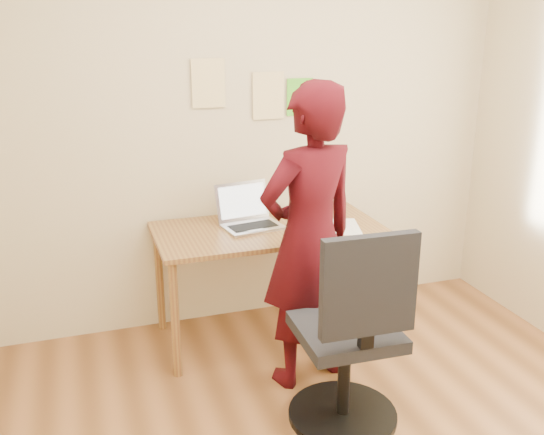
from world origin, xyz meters
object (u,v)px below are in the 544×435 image
object	(u,v)px
laptop	(249,217)
office_chair	(351,345)
phone	(299,235)
person	(309,239)
desk	(268,241)

from	to	relation	value
laptop	office_chair	size ratio (longest dim) A/B	0.37
phone	office_chair	distance (m)	0.87
phone	person	xyz separation A→B (m)	(-0.07, -0.33, 0.10)
laptop	person	size ratio (longest dim) A/B	0.23
laptop	office_chair	world-z (taller)	office_chair
laptop	phone	size ratio (longest dim) A/B	3.10
person	laptop	bearing A→B (deg)	-90.52
laptop	office_chair	distance (m)	1.17
desk	laptop	distance (m)	0.19
office_chair	laptop	bearing A→B (deg)	101.77
desk	phone	world-z (taller)	phone
phone	desk	bearing A→B (deg)	84.69
desk	laptop	size ratio (longest dim) A/B	3.54
laptop	desk	bearing A→B (deg)	-44.70
laptop	person	xyz separation A→B (m)	(0.16, -0.61, 0.05)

